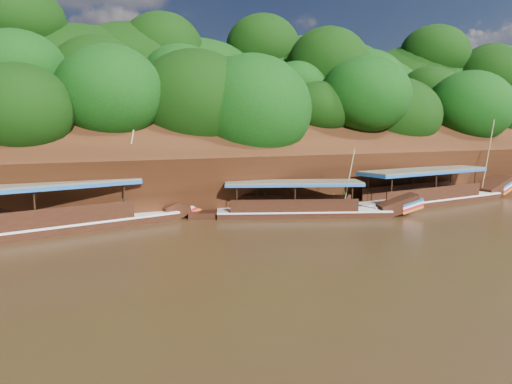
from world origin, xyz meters
TOP-DOWN VIEW (x-y plane):
  - ground at (0.00, 0.00)m, footprint 160.00×160.00m
  - riverbank at (-0.01, 22.73)m, footprint 120.00×30.06m
  - boat_0 at (13.74, 7.36)m, footprint 16.07×4.08m
  - boat_1 at (2.77, 6.79)m, footprint 12.57×6.37m
  - boat_2 at (-11.71, 8.78)m, footprint 17.22×6.03m
  - reeds at (-3.19, 9.68)m, footprint 48.16×2.44m

SIDE VIEW (x-z plane):
  - ground at x=0.00m, z-range 0.00..0.00m
  - boat_1 at x=2.77m, z-range -1.83..2.83m
  - boat_0 at x=13.74m, z-range -2.69..3.86m
  - boat_2 at x=-11.71m, z-range -2.34..3.56m
  - reeds at x=-3.19m, z-range -0.15..1.96m
  - riverbank at x=-0.01m, z-range -7.81..11.59m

